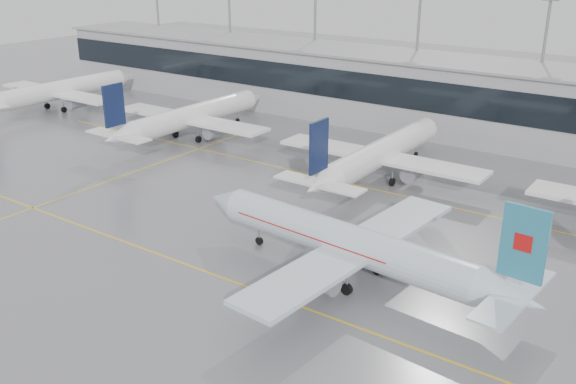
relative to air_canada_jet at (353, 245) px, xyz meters
The scene contains 12 objects.
ground 13.61m from the air_canada_jet, 148.13° to the right, with size 320.00×320.00×0.00m, color slate.
taxi_line_main 13.61m from the air_canada_jet, 148.13° to the right, with size 120.00×0.25×0.01m, color yellow.
taxi_line_north 25.90m from the air_canada_jet, 115.71° to the left, with size 120.00×0.25×0.01m, color yellow.
taxi_line_cross 42.07m from the air_canada_jet, 168.87° to the left, with size 0.25×60.00×0.01m, color yellow.
terminal 56.25m from the air_canada_jet, 101.41° to the left, with size 180.00×15.00×12.00m, color #9B9B9E.
terminal_glass 48.97m from the air_canada_jet, 103.16° to the left, with size 180.00×0.20×5.00m, color black.
terminal_roof 56.83m from the air_canada_jet, 101.41° to the left, with size 182.00×16.00×0.40m, color gray.
light_masts 62.83m from the air_canada_jet, 100.31° to the left, with size 156.40×1.00×22.60m.
air_canada_jet is the anchor object (origin of this frame).
parked_jet_a 85.42m from the air_canada_jet, 161.73° to the left, with size 29.64×36.96×11.72m.
parked_jet_b 53.33m from the air_canada_jet, 149.86° to the left, with size 29.64×36.96×11.72m.
parked_jet_c 28.99m from the air_canada_jet, 112.54° to the left, with size 29.64×36.96×11.72m.
Camera 1 is at (37.63, -41.29, 30.21)m, focal length 40.00 mm.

